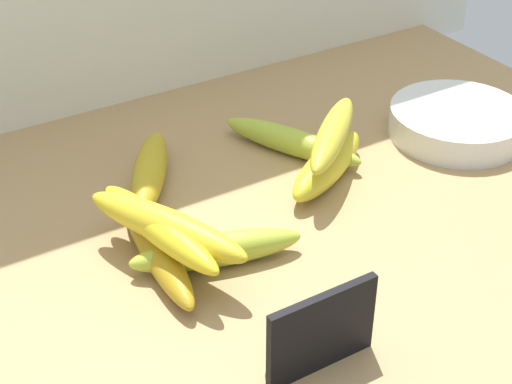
# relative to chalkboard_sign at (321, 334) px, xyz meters

# --- Properties ---
(counter_top) EXTENTS (1.10, 0.76, 0.03)m
(counter_top) POSITION_rel_chalkboard_sign_xyz_m (0.07, 0.19, -0.05)
(counter_top) COLOR #A78455
(counter_top) RESTS_ON ground
(chalkboard_sign) EXTENTS (0.11, 0.02, 0.08)m
(chalkboard_sign) POSITION_rel_chalkboard_sign_xyz_m (0.00, 0.00, 0.00)
(chalkboard_sign) COLOR black
(chalkboard_sign) RESTS_ON counter_top
(fruit_bowl) EXTENTS (0.18, 0.18, 0.04)m
(fruit_bowl) POSITION_rel_chalkboard_sign_xyz_m (0.40, 0.25, -0.02)
(fruit_bowl) COLOR silver
(fruit_bowl) RESTS_ON counter_top
(banana_0) EXTENTS (0.19, 0.08, 0.04)m
(banana_0) POSITION_rel_chalkboard_sign_xyz_m (-0.01, 0.18, -0.02)
(banana_0) COLOR #ACC237
(banana_0) RESTS_ON counter_top
(banana_1) EXTENTS (0.12, 0.19, 0.03)m
(banana_1) POSITION_rel_chalkboard_sign_xyz_m (0.18, 0.32, -0.02)
(banana_1) COLOR #A2B939
(banana_1) RESTS_ON counter_top
(banana_2) EXTENTS (0.17, 0.12, 0.04)m
(banana_2) POSITION_rel_chalkboard_sign_xyz_m (0.19, 0.25, -0.02)
(banana_2) COLOR gold
(banana_2) RESTS_ON counter_top
(banana_3) EXTENTS (0.06, 0.21, 0.03)m
(banana_3) POSITION_rel_chalkboard_sign_xyz_m (-0.06, 0.21, -0.02)
(banana_3) COLOR #B28C1B
(banana_3) RESTS_ON counter_top
(banana_4) EXTENTS (0.12, 0.17, 0.04)m
(banana_4) POSITION_rel_chalkboard_sign_xyz_m (-0.00, 0.35, -0.02)
(banana_4) COLOR #B6981F
(banana_4) RESTS_ON counter_top
(banana_5) EXTENTS (0.07, 0.20, 0.03)m
(banana_5) POSITION_rel_chalkboard_sign_xyz_m (-0.06, 0.20, 0.01)
(banana_5) COLOR yellow
(banana_5) RESTS_ON banana_3
(banana_6) EXTENTS (0.16, 0.15, 0.03)m
(banana_6) POSITION_rel_chalkboard_sign_xyz_m (0.19, 0.25, 0.02)
(banana_6) COLOR gold
(banana_6) RESTS_ON banana_2
(banana_7) EXTENTS (0.12, 0.19, 0.04)m
(banana_7) POSITION_rel_chalkboard_sign_xyz_m (-0.05, 0.20, 0.01)
(banana_7) COLOR yellow
(banana_7) RESTS_ON banana_3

